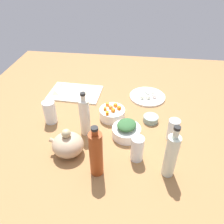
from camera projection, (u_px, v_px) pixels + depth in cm
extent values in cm
cube|color=olive|center=(112.00, 121.00, 133.34)|extent=(190.00, 190.00, 3.00)
cube|color=silver|center=(75.00, 93.00, 154.80)|extent=(35.89, 24.67, 1.00)
cylinder|color=white|center=(147.00, 97.00, 150.68)|extent=(23.76, 23.76, 1.20)
cylinder|color=white|center=(126.00, 132.00, 119.04)|extent=(15.31, 15.31, 5.47)
cylinder|color=white|center=(112.00, 114.00, 131.42)|extent=(14.96, 14.96, 6.12)
cylinder|color=gray|center=(151.00, 119.00, 129.50)|extent=(8.66, 8.66, 3.58)
ellipsoid|color=tan|center=(68.00, 145.00, 107.40)|extent=(15.37, 14.70, 11.22)
sphere|color=tan|center=(66.00, 133.00, 102.99)|extent=(4.30, 4.30, 4.30)
cylinder|color=tan|center=(54.00, 141.00, 107.22)|extent=(5.38, 2.00, 3.93)
cylinder|color=silver|center=(85.00, 117.00, 116.48)|extent=(5.43, 5.43, 21.16)
cylinder|color=silver|center=(83.00, 98.00, 109.16)|extent=(2.44, 2.44, 3.21)
cylinder|color=black|center=(83.00, 94.00, 107.84)|extent=(2.72, 2.72, 1.20)
cylinder|color=#913916|center=(96.00, 154.00, 94.70)|extent=(5.84, 5.84, 22.86)
cylinder|color=#913916|center=(95.00, 132.00, 87.06)|extent=(2.63, 2.63, 2.55)
cylinder|color=black|center=(94.00, 129.00, 85.94)|extent=(2.92, 2.92, 1.20)
cylinder|color=silver|center=(171.00, 156.00, 94.49)|extent=(5.54, 5.54, 21.85)
cylinder|color=silver|center=(176.00, 133.00, 86.59)|extent=(2.49, 2.49, 4.42)
cylinder|color=black|center=(177.00, 128.00, 84.90)|extent=(2.77, 2.77, 1.20)
cylinder|color=white|center=(173.00, 130.00, 115.59)|extent=(5.84, 5.84, 12.05)
cylinder|color=white|center=(137.00, 149.00, 103.91)|extent=(6.05, 6.05, 13.23)
cylinder|color=white|center=(50.00, 112.00, 126.37)|extent=(7.00, 7.00, 13.58)
cube|color=orange|center=(107.00, 104.00, 132.12)|extent=(1.94, 1.94, 1.80)
cube|color=orange|center=(111.00, 107.00, 129.76)|extent=(2.38, 2.38, 1.80)
cube|color=orange|center=(119.00, 108.00, 129.16)|extent=(2.30, 2.30, 1.80)
cube|color=orange|center=(115.00, 105.00, 131.47)|extent=(2.43, 2.43, 1.80)
cube|color=orange|center=(113.00, 110.00, 127.31)|extent=(2.54, 2.54, 1.80)
cube|color=orange|center=(105.00, 109.00, 128.51)|extent=(2.08, 2.08, 1.80)
cube|color=orange|center=(107.00, 113.00, 125.22)|extent=(2.11, 2.11, 1.80)
ellipsoid|color=#336033|center=(127.00, 125.00, 116.13)|extent=(14.04, 14.47, 4.21)
cube|color=white|center=(148.00, 94.00, 150.44)|extent=(3.01, 3.01, 2.20)
cube|color=white|center=(146.00, 91.00, 153.32)|extent=(3.09, 3.09, 2.20)
cube|color=white|center=(148.00, 97.00, 146.70)|extent=(3.10, 3.10, 2.20)
cube|color=white|center=(142.00, 94.00, 149.92)|extent=(2.50, 2.50, 2.20)
cube|color=white|center=(142.00, 97.00, 147.02)|extent=(2.94, 2.94, 2.20)
cube|color=white|center=(153.00, 93.00, 150.85)|extent=(2.30, 2.30, 2.20)
cube|color=white|center=(155.00, 96.00, 147.85)|extent=(2.85, 2.85, 2.20)
pyramid|color=beige|center=(84.00, 92.00, 152.79)|extent=(6.27, 6.18, 2.09)
pyramid|color=beige|center=(55.00, 92.00, 152.09)|extent=(6.54, 6.36, 2.56)
pyramid|color=beige|center=(62.00, 85.00, 160.21)|extent=(6.36, 6.62, 2.42)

